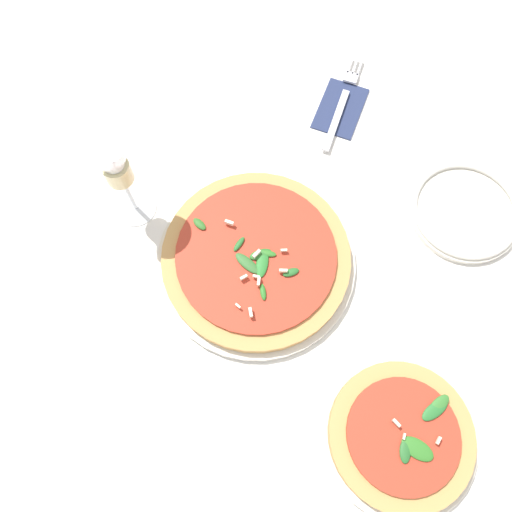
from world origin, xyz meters
The scene contains 7 objects.
ground_plane centered at (0.00, 0.00, 0.00)m, with size 6.00×6.00×0.00m, color silver.
pizza_arugula_main centered at (-0.01, -0.01, 0.02)m, with size 0.30×0.30×0.05m.
pizza_personal_side centered at (-0.08, -0.32, 0.02)m, with size 0.21×0.21×0.05m.
wine_glass centered at (-0.06, 0.19, 0.14)m, with size 0.07×0.07×0.19m.
napkin centered at (0.30, 0.06, 0.00)m, with size 0.13×0.11×0.01m.
fork centered at (0.31, 0.06, 0.01)m, with size 0.20×0.09×0.00m.
side_plate_white centered at (0.27, -0.21, 0.01)m, with size 0.18×0.18×0.02m.
Camera 1 is at (-0.21, -0.18, 0.73)m, focal length 35.00 mm.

